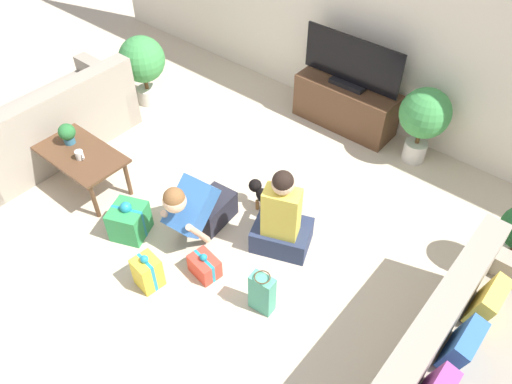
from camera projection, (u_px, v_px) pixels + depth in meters
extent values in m
plane|color=beige|center=(214.00, 239.00, 4.76)|extent=(16.00, 16.00, 0.00)
cube|color=silver|center=(377.00, 14.00, 5.30)|extent=(8.40, 0.06, 2.60)
cube|color=gray|center=(44.00, 131.00, 5.62)|extent=(0.93, 1.99, 0.44)
cube|color=gray|center=(52.00, 111.00, 5.15)|extent=(0.20, 1.99, 0.42)
cube|color=gray|center=(108.00, 90.00, 6.06)|extent=(0.93, 0.16, 0.62)
cube|color=#3366AD|center=(43.00, 108.00, 5.28)|extent=(0.18, 0.34, 0.32)
cube|color=gray|center=(436.00, 323.00, 3.38)|extent=(0.20, 1.99, 0.42)
cube|color=#3366AD|center=(462.00, 345.00, 3.32)|extent=(0.18, 0.34, 0.32)
cube|color=#EACC4C|center=(487.00, 301.00, 3.57)|extent=(0.18, 0.34, 0.32)
cube|color=brown|center=(76.00, 151.00, 5.00)|extent=(1.08, 0.53, 0.03)
cylinder|color=brown|center=(38.00, 159.00, 5.26)|extent=(0.04, 0.04, 0.43)
cylinder|color=brown|center=(94.00, 201.00, 4.82)|extent=(0.04, 0.04, 0.43)
cylinder|color=brown|center=(71.00, 141.00, 5.49)|extent=(0.04, 0.04, 0.43)
cylinder|color=brown|center=(128.00, 178.00, 5.05)|extent=(0.04, 0.04, 0.43)
cube|color=brown|center=(345.00, 105.00, 5.88)|extent=(1.21, 0.43, 0.55)
cube|color=black|center=(349.00, 83.00, 5.67)|extent=(0.42, 0.20, 0.05)
cube|color=black|center=(352.00, 60.00, 5.47)|extent=(1.20, 0.03, 0.54)
cylinder|color=beige|center=(148.00, 95.00, 6.35)|extent=(0.26, 0.26, 0.20)
cylinder|color=brown|center=(146.00, 82.00, 6.22)|extent=(0.05, 0.05, 0.17)
sphere|color=#3D8E47|center=(142.00, 59.00, 6.00)|extent=(0.56, 0.56, 0.56)
cylinder|color=beige|center=(414.00, 151.00, 5.53)|extent=(0.25, 0.25, 0.23)
cylinder|color=brown|center=(418.00, 137.00, 5.39)|extent=(0.04, 0.04, 0.16)
sphere|color=#3D8E47|center=(425.00, 113.00, 5.18)|extent=(0.54, 0.54, 0.54)
cylinder|color=beige|center=(506.00, 260.00, 4.39)|extent=(0.25, 0.25, 0.30)
cube|color=#23232D|center=(213.00, 210.00, 4.84)|extent=(0.33, 0.46, 0.28)
cube|color=#3366AD|center=(191.00, 206.00, 4.47)|extent=(0.36, 0.53, 0.47)
sphere|color=beige|center=(175.00, 201.00, 4.20)|extent=(0.21, 0.21, 0.21)
sphere|color=brown|center=(174.00, 198.00, 4.18)|extent=(0.19, 0.19, 0.19)
cylinder|color=beige|center=(174.00, 220.00, 4.59)|extent=(0.08, 0.28, 0.41)
cylinder|color=beige|center=(198.00, 233.00, 4.48)|extent=(0.08, 0.28, 0.41)
cube|color=#283351|center=(282.00, 235.00, 4.64)|extent=(0.63, 0.56, 0.24)
cube|color=gold|center=(281.00, 212.00, 4.34)|extent=(0.37, 0.30, 0.50)
sphere|color=beige|center=(283.00, 183.00, 4.11)|extent=(0.20, 0.20, 0.20)
sphere|color=black|center=(283.00, 181.00, 4.08)|extent=(0.18, 0.18, 0.18)
cylinder|color=beige|center=(301.00, 206.00, 4.50)|extent=(0.15, 0.26, 0.06)
cylinder|color=beige|center=(274.00, 200.00, 4.56)|extent=(0.15, 0.26, 0.06)
ellipsoid|color=black|center=(267.00, 199.00, 4.88)|extent=(0.33, 0.20, 0.16)
sphere|color=black|center=(255.00, 185.00, 4.96)|extent=(0.13, 0.13, 0.13)
sphere|color=olive|center=(252.00, 183.00, 4.99)|extent=(0.06, 0.06, 0.06)
cylinder|color=black|center=(278.00, 207.00, 4.76)|extent=(0.09, 0.04, 0.10)
cylinder|color=olive|center=(264.00, 201.00, 5.05)|extent=(0.03, 0.03, 0.11)
cylinder|color=olive|center=(257.00, 205.00, 5.01)|extent=(0.03, 0.03, 0.11)
cylinder|color=olive|center=(276.00, 212.00, 4.94)|extent=(0.03, 0.03, 0.11)
cylinder|color=olive|center=(269.00, 216.00, 4.90)|extent=(0.03, 0.03, 0.11)
cube|color=yellow|center=(148.00, 272.00, 4.29)|extent=(0.23, 0.23, 0.31)
cube|color=teal|center=(148.00, 272.00, 4.29)|extent=(0.21, 0.06, 0.32)
sphere|color=teal|center=(144.00, 259.00, 4.16)|extent=(0.07, 0.07, 0.07)
cube|color=#2D934C|center=(129.00, 221.00, 4.70)|extent=(0.41, 0.42, 0.32)
cube|color=teal|center=(129.00, 221.00, 4.70)|extent=(0.30, 0.15, 0.33)
sphere|color=teal|center=(126.00, 207.00, 4.57)|extent=(0.11, 0.11, 0.11)
cube|color=red|center=(205.00, 266.00, 4.41)|extent=(0.29, 0.23, 0.19)
cube|color=teal|center=(205.00, 266.00, 4.41)|extent=(0.27, 0.07, 0.20)
sphere|color=teal|center=(204.00, 257.00, 4.32)|extent=(0.07, 0.07, 0.07)
cube|color=#4CA384|center=(262.00, 293.00, 4.08)|extent=(0.21, 0.13, 0.40)
torus|color=#4C3823|center=(262.00, 277.00, 3.92)|extent=(0.14, 0.14, 0.01)
cylinder|color=silver|center=(79.00, 155.00, 4.86)|extent=(0.08, 0.08, 0.09)
torus|color=silver|center=(83.00, 157.00, 4.84)|extent=(0.06, 0.01, 0.06)
cylinder|color=#336B84|center=(69.00, 140.00, 5.05)|extent=(0.11, 0.11, 0.07)
sphere|color=#286B33|center=(67.00, 132.00, 4.98)|extent=(0.17, 0.17, 0.17)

